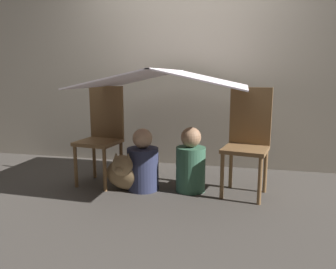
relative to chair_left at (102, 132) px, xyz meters
The scene contains 8 objects.
ground_plane 0.92m from the chair_left, 13.65° to the right, with size 8.80×8.80×0.00m, color #47423D.
wall_back 1.36m from the chair_left, 51.24° to the left, with size 7.00×0.05×2.50m.
chair_left is the anchor object (origin of this frame).
chair_right 1.47m from the chair_left, ahead, with size 0.46×0.46×1.01m.
sheet_canopy 0.91m from the chair_left, ahead, with size 1.47×1.36×0.17m.
person_front 0.57m from the chair_left, 15.62° to the right, with size 0.31×0.31×0.61m.
person_second 0.99m from the chair_left, ahead, with size 0.29×0.29×0.63m.
dog 0.54m from the chair_left, 31.48° to the right, with size 0.48×0.43×0.42m.
Camera 1 is at (0.71, -2.94, 1.12)m, focal length 35.00 mm.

